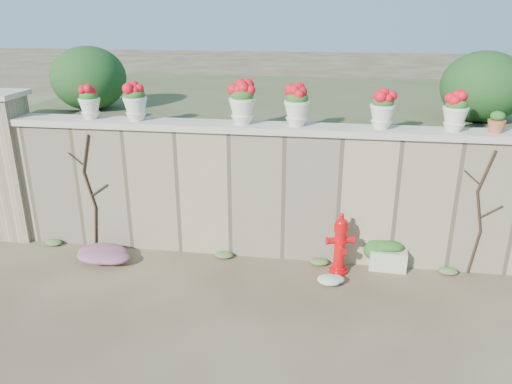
% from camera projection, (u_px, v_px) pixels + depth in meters
% --- Properties ---
extents(ground, '(80.00, 80.00, 0.00)m').
position_uv_depth(ground, '(238.00, 315.00, 6.44)').
color(ground, '#4A3825').
rests_on(ground, ground).
extents(stone_wall, '(8.00, 0.40, 2.00)m').
position_uv_depth(stone_wall, '(258.00, 194.00, 7.76)').
color(stone_wall, '#988865').
rests_on(stone_wall, ground).
extents(wall_cap, '(8.10, 0.52, 0.10)m').
position_uv_depth(wall_cap, '(258.00, 128.00, 7.39)').
color(wall_cap, beige).
rests_on(wall_cap, stone_wall).
extents(gate_pillar, '(0.72, 0.72, 2.48)m').
position_uv_depth(gate_pillar, '(11.00, 166.00, 8.26)').
color(gate_pillar, '#988865').
rests_on(gate_pillar, ground).
extents(raised_fill, '(9.00, 6.00, 2.00)m').
position_uv_depth(raised_fill, '(280.00, 142.00, 10.72)').
color(raised_fill, '#384C23').
rests_on(raised_fill, ground).
extents(back_shrub_left, '(1.30, 1.30, 1.10)m').
position_uv_depth(back_shrub_left, '(89.00, 78.00, 8.78)').
color(back_shrub_left, '#143814').
rests_on(back_shrub_left, raised_fill).
extents(back_shrub_right, '(1.30, 1.30, 1.10)m').
position_uv_depth(back_shrub_right, '(483.00, 87.00, 7.84)').
color(back_shrub_right, '#143814').
rests_on(back_shrub_right, raised_fill).
extents(vine_left, '(0.60, 0.04, 1.91)m').
position_uv_depth(vine_left, '(90.00, 190.00, 7.94)').
color(vine_left, black).
rests_on(vine_left, ground).
extents(vine_right, '(0.60, 0.04, 1.91)m').
position_uv_depth(vine_right, '(480.00, 212.00, 7.10)').
color(vine_right, black).
rests_on(vine_right, ground).
extents(fire_hydrant, '(0.41, 0.29, 0.95)m').
position_uv_depth(fire_hydrant, '(340.00, 243.00, 7.30)').
color(fire_hydrant, red).
rests_on(fire_hydrant, ground).
extents(planter_box, '(0.56, 0.35, 0.45)m').
position_uv_depth(planter_box, '(388.00, 256.00, 7.52)').
color(planter_box, beige).
rests_on(planter_box, ground).
extents(green_shrub, '(0.64, 0.58, 0.61)m').
position_uv_depth(green_shrub, '(379.00, 249.00, 7.50)').
color(green_shrub, '#1E5119').
rests_on(green_shrub, ground).
extents(magenta_clump, '(1.02, 0.68, 0.27)m').
position_uv_depth(magenta_clump, '(113.00, 254.00, 7.72)').
color(magenta_clump, '#C22691').
rests_on(magenta_clump, ground).
extents(white_flowers, '(0.49, 0.40, 0.18)m').
position_uv_depth(white_flowers, '(329.00, 279.00, 7.12)').
color(white_flowers, white).
rests_on(white_flowers, ground).
extents(urn_pot_0, '(0.33, 0.33, 0.51)m').
position_uv_depth(urn_pot_0, '(89.00, 102.00, 7.66)').
color(urn_pot_0, silver).
rests_on(urn_pot_0, wall_cap).
extents(urn_pot_1, '(0.36, 0.36, 0.57)m').
position_uv_depth(urn_pot_1, '(135.00, 102.00, 7.54)').
color(urn_pot_1, silver).
rests_on(urn_pot_1, wall_cap).
extents(urn_pot_2, '(0.39, 0.39, 0.62)m').
position_uv_depth(urn_pot_2, '(242.00, 103.00, 7.30)').
color(urn_pot_2, silver).
rests_on(urn_pot_2, wall_cap).
extents(urn_pot_3, '(0.37, 0.37, 0.58)m').
position_uv_depth(urn_pot_3, '(297.00, 106.00, 7.19)').
color(urn_pot_3, silver).
rests_on(urn_pot_3, wall_cap).
extents(urn_pot_4, '(0.35, 0.35, 0.55)m').
position_uv_depth(urn_pot_4, '(382.00, 110.00, 7.03)').
color(urn_pot_4, silver).
rests_on(urn_pot_4, wall_cap).
extents(urn_pot_5, '(0.35, 0.35, 0.54)m').
position_uv_depth(urn_pot_5, '(456.00, 112.00, 6.89)').
color(urn_pot_5, silver).
rests_on(urn_pot_5, wall_cap).
extents(terracotta_pot, '(0.24, 0.24, 0.29)m').
position_uv_depth(terracotta_pot, '(497.00, 123.00, 6.86)').
color(terracotta_pot, '#A75733').
rests_on(terracotta_pot, wall_cap).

